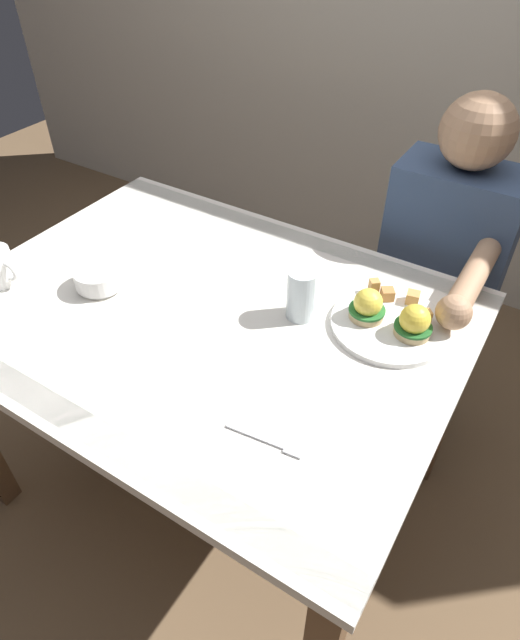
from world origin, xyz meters
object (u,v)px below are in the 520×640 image
object	(u,v)px
fork	(269,441)
diner_person	(440,268)
eggs_benedict_plate	(391,319)
water_glass_near	(301,297)
fruit_bowl	(99,278)
dining_table	(206,342)

from	to	relation	value
fork	diner_person	xyz separation A→B (m)	(0.07, 0.84, -0.09)
eggs_benedict_plate	fork	xyz separation A→B (m)	(-0.07, -0.42, -0.02)
water_glass_near	fruit_bowl	bearing A→B (deg)	-160.31
fruit_bowl	eggs_benedict_plate	bearing A→B (deg)	19.78
eggs_benedict_plate	fruit_bowl	distance (m)	0.71
eggs_benedict_plate	fruit_bowl	bearing A→B (deg)	-160.22
eggs_benedict_plate	fork	size ratio (longest dim) A/B	1.73
fruit_bowl	water_glass_near	distance (m)	0.51
fruit_bowl	diner_person	xyz separation A→B (m)	(0.67, 0.67, -0.12)
diner_person	fruit_bowl	bearing A→B (deg)	-135.26
fruit_bowl	water_glass_near	world-z (taller)	water_glass_near
diner_person	water_glass_near	bearing A→B (deg)	-111.61
diner_person	eggs_benedict_plate	bearing A→B (deg)	-90.41
fruit_bowl	diner_person	distance (m)	0.96
dining_table	fork	world-z (taller)	fork
fork	water_glass_near	distance (m)	0.37
fruit_bowl	water_glass_near	xyz separation A→B (m)	(0.48, 0.17, 0.03)
fruit_bowl	diner_person	world-z (taller)	diner_person
dining_table	fruit_bowl	xyz separation A→B (m)	(-0.27, -0.07, 0.14)
eggs_benedict_plate	diner_person	xyz separation A→B (m)	(0.00, 0.43, -0.12)
diner_person	dining_table	bearing A→B (deg)	-123.90
dining_table	diner_person	world-z (taller)	diner_person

